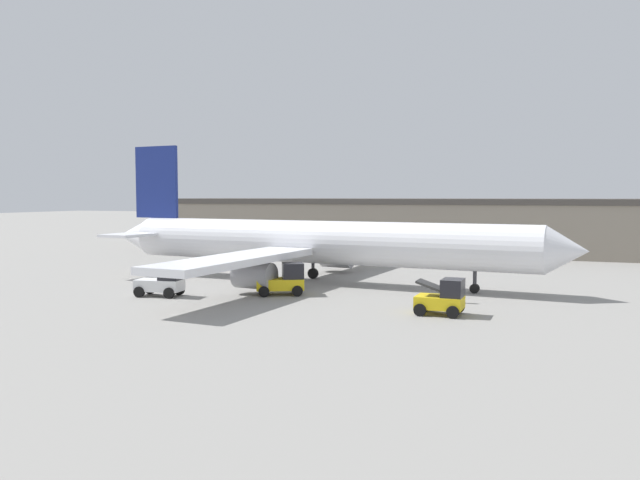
{
  "coord_description": "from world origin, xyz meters",
  "views": [
    {
      "loc": [
        17.51,
        -47.73,
        7.14
      ],
      "look_at": [
        0.0,
        0.0,
        3.55
      ],
      "focal_mm": 35.0,
      "sensor_mm": 36.0,
      "label": 1
    }
  ],
  "objects_px": {
    "belt_loader_truck": "(443,298)",
    "baggage_tug": "(284,280)",
    "pushback_tug": "(163,281)",
    "ground_crew_worker": "(460,290)",
    "airplane": "(308,242)"
  },
  "relations": [
    {
      "from": "belt_loader_truck",
      "to": "baggage_tug",
      "type": "bearing_deg",
      "value": 164.7
    },
    {
      "from": "baggage_tug",
      "to": "pushback_tug",
      "type": "xyz_separation_m",
      "value": [
        -7.8,
        -3.66,
        0.01
      ]
    },
    {
      "from": "ground_crew_worker",
      "to": "pushback_tug",
      "type": "bearing_deg",
      "value": -75.69
    },
    {
      "from": "baggage_tug",
      "to": "ground_crew_worker",
      "type": "bearing_deg",
      "value": -23.61
    },
    {
      "from": "baggage_tug",
      "to": "belt_loader_truck",
      "type": "bearing_deg",
      "value": -44.76
    },
    {
      "from": "airplane",
      "to": "belt_loader_truck",
      "type": "distance_m",
      "value": 16.63
    },
    {
      "from": "airplane",
      "to": "belt_loader_truck",
      "type": "height_order",
      "value": "airplane"
    },
    {
      "from": "ground_crew_worker",
      "to": "belt_loader_truck",
      "type": "bearing_deg",
      "value": -3.08
    },
    {
      "from": "ground_crew_worker",
      "to": "baggage_tug",
      "type": "bearing_deg",
      "value": -84.4
    },
    {
      "from": "ground_crew_worker",
      "to": "airplane",
      "type": "bearing_deg",
      "value": -112.14
    },
    {
      "from": "baggage_tug",
      "to": "belt_loader_truck",
      "type": "relative_size",
      "value": 1.35
    },
    {
      "from": "ground_crew_worker",
      "to": "baggage_tug",
      "type": "distance_m",
      "value": 12.48
    },
    {
      "from": "pushback_tug",
      "to": "airplane",
      "type": "bearing_deg",
      "value": 48.22
    },
    {
      "from": "belt_loader_truck",
      "to": "pushback_tug",
      "type": "relative_size",
      "value": 0.82
    },
    {
      "from": "airplane",
      "to": "ground_crew_worker",
      "type": "relative_size",
      "value": 25.76
    }
  ]
}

